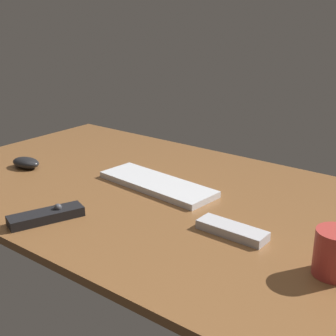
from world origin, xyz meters
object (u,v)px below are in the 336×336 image
Objects in this scene: keyboard at (157,184)px; media_remote at (47,216)px; computer_mouse at (26,163)px; coffee_mug at (335,253)px; tv_remote at (232,230)px.

media_remote is at bearing -97.82° from keyboard.
coffee_mug is at bearing -9.42° from computer_mouse.
computer_mouse is 1.06× the size of coffee_mug.
tv_remote is (31.32, -12.18, 0.17)cm from keyboard.
computer_mouse is at bearing -179.04° from tv_remote.
tv_remote is 23.94cm from coffee_mug.
keyboard is 1.95× the size of media_remote.
coffee_mug is at bearing -9.81° from keyboard.
tv_remote is at bearing -40.73° from media_remote.
media_remote is at bearing -151.11° from tv_remote.
tv_remote is 1.78× the size of coffee_mug.
keyboard is at bearing 165.16° from coffee_mug.
coffee_mug is (54.88, -14.55, 3.71)cm from keyboard.
media_remote is at bearing -163.57° from coffee_mug.
media_remote reaches higher than computer_mouse.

